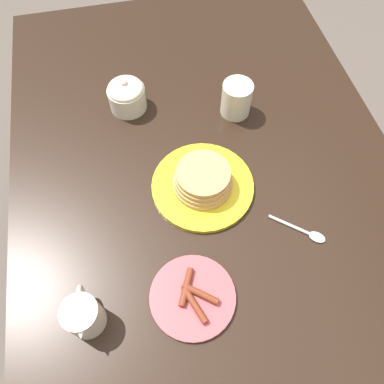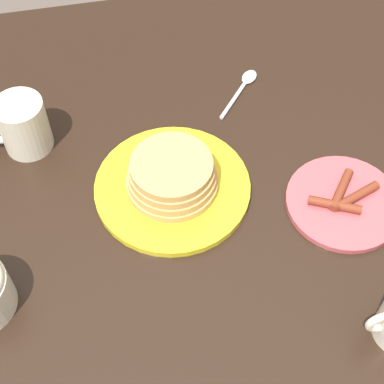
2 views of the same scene
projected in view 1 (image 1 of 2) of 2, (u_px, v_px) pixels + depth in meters
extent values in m
plane|color=#51473F|center=(205.00, 283.00, 1.53)|extent=(8.00, 8.00, 0.00)
cube|color=black|center=(214.00, 197.00, 0.90)|extent=(1.57, 0.95, 0.03)
cube|color=black|center=(261.00, 77.00, 1.62)|extent=(0.07, 0.07, 0.71)
cube|color=black|center=(67.00, 109.00, 1.53)|extent=(0.07, 0.07, 0.71)
cylinder|color=gold|center=(203.00, 186.00, 0.89)|extent=(0.24, 0.24, 0.01)
cylinder|color=tan|center=(203.00, 183.00, 0.88)|extent=(0.14, 0.14, 0.01)
cylinder|color=tan|center=(203.00, 180.00, 0.87)|extent=(0.14, 0.14, 0.01)
cylinder|color=tan|center=(203.00, 177.00, 0.85)|extent=(0.13, 0.13, 0.01)
cylinder|color=tan|center=(203.00, 174.00, 0.84)|extent=(0.12, 0.12, 0.01)
cylinder|color=#B2474C|center=(193.00, 297.00, 0.76)|extent=(0.18, 0.18, 0.01)
cylinder|color=maroon|center=(195.00, 305.00, 0.74)|extent=(0.08, 0.04, 0.01)
cylinder|color=maroon|center=(186.00, 287.00, 0.76)|extent=(0.08, 0.05, 0.01)
cylinder|color=maroon|center=(200.00, 294.00, 0.75)|extent=(0.06, 0.07, 0.01)
cylinder|color=beige|center=(236.00, 99.00, 0.97)|extent=(0.08, 0.08, 0.09)
torus|color=beige|center=(232.00, 88.00, 0.99)|extent=(0.06, 0.01, 0.06)
cylinder|color=#472819|center=(238.00, 88.00, 0.94)|extent=(0.07, 0.07, 0.00)
cylinder|color=beige|center=(84.00, 316.00, 0.71)|extent=(0.07, 0.07, 0.08)
cone|color=beige|center=(81.00, 331.00, 0.66)|extent=(0.04, 0.03, 0.04)
torus|color=beige|center=(81.00, 297.00, 0.72)|extent=(0.05, 0.01, 0.05)
cylinder|color=beige|center=(127.00, 98.00, 0.99)|extent=(0.10, 0.10, 0.06)
ellipsoid|color=beige|center=(125.00, 89.00, 0.96)|extent=(0.09, 0.09, 0.03)
sphere|color=beige|center=(124.00, 83.00, 0.95)|extent=(0.02, 0.02, 0.02)
cylinder|color=silver|center=(289.00, 225.00, 0.84)|extent=(0.07, 0.08, 0.01)
ellipsoid|color=silver|center=(317.00, 237.00, 0.83)|extent=(0.04, 0.04, 0.01)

